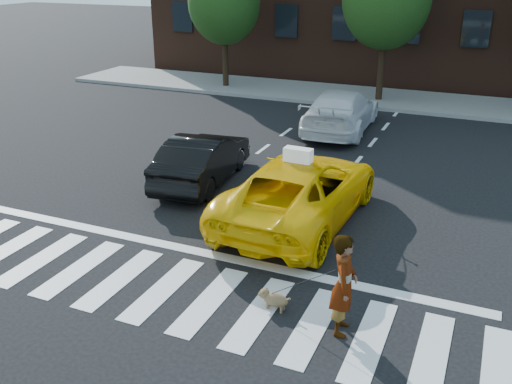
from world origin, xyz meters
TOP-DOWN VIEW (x-y plane):
  - ground at (0.00, 0.00)m, footprint 120.00×120.00m
  - crosswalk at (0.00, 0.00)m, footprint 13.00×2.40m
  - stop_line at (0.00, 1.60)m, footprint 12.00×0.30m
  - sidewalk_far at (0.00, 17.50)m, footprint 30.00×4.00m
  - taxi at (1.34, 4.04)m, footprint 2.80×5.70m
  - black_sedan at (-2.00, 5.35)m, footprint 1.95×4.38m
  - white_suv at (0.16, 11.96)m, footprint 2.38×5.31m
  - woman at (3.48, 0.08)m, footprint 0.54×0.72m
  - dog at (2.18, 0.23)m, footprint 0.64×0.27m
  - taxi_sign at (1.34, 3.84)m, footprint 0.66×0.31m

SIDE VIEW (x-z plane):
  - ground at x=0.00m, z-range 0.00..0.00m
  - crosswalk at x=0.00m, z-range 0.00..0.01m
  - stop_line at x=0.00m, z-range 0.00..0.01m
  - sidewalk_far at x=0.00m, z-range 0.00..0.15m
  - dog at x=2.18m, z-range 0.03..0.40m
  - black_sedan at x=-2.00m, z-range 0.00..1.40m
  - white_suv at x=0.16m, z-range 0.00..1.51m
  - taxi at x=1.34m, z-range 0.00..1.56m
  - woman at x=3.48m, z-range 0.00..1.81m
  - taxi_sign at x=1.34m, z-range 1.56..1.88m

